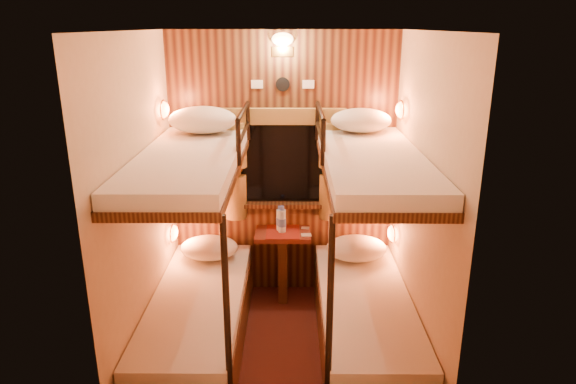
{
  "coord_description": "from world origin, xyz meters",
  "views": [
    {
      "loc": [
        0.07,
        -3.44,
        2.44
      ],
      "look_at": [
        0.05,
        0.15,
        1.26
      ],
      "focal_mm": 32.0,
      "sensor_mm": 36.0,
      "label": 1
    }
  ],
  "objects_px": {
    "bunk_left": "(197,282)",
    "bottle_left": "(282,221)",
    "table": "(283,256)",
    "bottle_right": "(280,220)",
    "bunk_right": "(366,283)"
  },
  "relations": [
    {
      "from": "bunk_left",
      "to": "bottle_left",
      "type": "xyz_separation_m",
      "value": [
        0.64,
        0.78,
        0.2
      ]
    },
    {
      "from": "bunk_left",
      "to": "table",
      "type": "relative_size",
      "value": 2.9
    },
    {
      "from": "bottle_left",
      "to": "bunk_left",
      "type": "bearing_deg",
      "value": -129.35
    },
    {
      "from": "bottle_right",
      "to": "bunk_right",
      "type": "bearing_deg",
      "value": -50.77
    },
    {
      "from": "bottle_left",
      "to": "bottle_right",
      "type": "xyz_separation_m",
      "value": [
        -0.02,
        0.04,
        -0.01
      ]
    },
    {
      "from": "bottle_left",
      "to": "bottle_right",
      "type": "bearing_deg",
      "value": 114.38
    },
    {
      "from": "bunk_left",
      "to": "bunk_right",
      "type": "relative_size",
      "value": 1.0
    },
    {
      "from": "bunk_left",
      "to": "table",
      "type": "distance_m",
      "value": 1.02
    },
    {
      "from": "bunk_left",
      "to": "bunk_right",
      "type": "distance_m",
      "value": 1.3
    },
    {
      "from": "table",
      "to": "bunk_left",
      "type": "bearing_deg",
      "value": -129.67
    },
    {
      "from": "bunk_left",
      "to": "bottle_right",
      "type": "bearing_deg",
      "value": 53.11
    },
    {
      "from": "bunk_right",
      "to": "table",
      "type": "height_order",
      "value": "bunk_right"
    },
    {
      "from": "bottle_left",
      "to": "table",
      "type": "bearing_deg",
      "value": -6.67
    },
    {
      "from": "bunk_right",
      "to": "bunk_left",
      "type": "bearing_deg",
      "value": 180.0
    },
    {
      "from": "bunk_left",
      "to": "bottle_right",
      "type": "height_order",
      "value": "bunk_left"
    }
  ]
}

